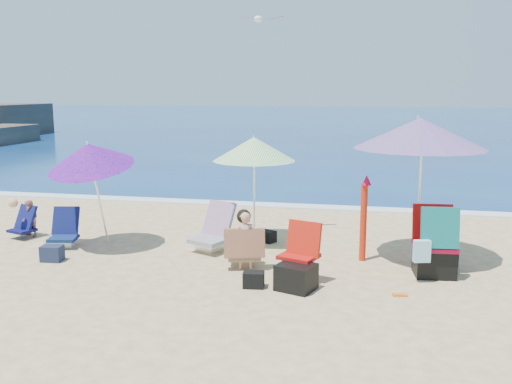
% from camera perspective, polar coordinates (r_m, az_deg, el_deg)
% --- Properties ---
extents(ground, '(120.00, 120.00, 0.00)m').
position_cam_1_polar(ground, '(8.46, 0.61, -8.63)').
color(ground, '#D8BC84').
rests_on(ground, ground).
extents(sea, '(120.00, 80.00, 0.12)m').
position_cam_1_polar(sea, '(52.95, 10.17, 7.20)').
color(sea, navy).
rests_on(sea, ground).
extents(foam, '(120.00, 0.50, 0.04)m').
position_cam_1_polar(foam, '(13.33, 4.87, -1.50)').
color(foam, white).
rests_on(foam, ground).
extents(umbrella_turquoise, '(2.22, 2.22, 2.37)m').
position_cam_1_polar(umbrella_turquoise, '(9.18, 16.41, 5.78)').
color(umbrella_turquoise, white).
rests_on(umbrella_turquoise, ground).
extents(umbrella_striped, '(1.61, 1.61, 1.97)m').
position_cam_1_polar(umbrella_striped, '(9.92, -0.21, 4.42)').
color(umbrella_striped, white).
rests_on(umbrella_striped, ground).
extents(umbrella_blue, '(1.67, 1.72, 2.02)m').
position_cam_1_polar(umbrella_blue, '(9.98, -16.68, 3.61)').
color(umbrella_blue, white).
rests_on(umbrella_blue, ground).
extents(furled_umbrella, '(0.17, 0.17, 1.43)m').
position_cam_1_polar(furled_umbrella, '(9.19, 10.99, -2.22)').
color(furled_umbrella, red).
rests_on(furled_umbrella, ground).
extents(chair_navy, '(0.67, 0.73, 0.67)m').
position_cam_1_polar(chair_navy, '(10.64, -19.14, -4.23)').
color(chair_navy, '#0E214F').
rests_on(chair_navy, ground).
extents(chair_rainbow, '(0.87, 1.00, 0.81)m').
position_cam_1_polar(chair_rainbow, '(9.89, -4.65, -4.54)').
color(chair_rainbow, '#D3674A').
rests_on(chair_rainbow, ground).
extents(camp_chair_left, '(0.65, 0.92, 0.90)m').
position_cam_1_polar(camp_chair_left, '(7.95, 4.27, -7.87)').
color(camp_chair_left, '#B1120C').
rests_on(camp_chair_left, ground).
extents(camp_chair_right, '(0.67, 0.84, 1.10)m').
position_cam_1_polar(camp_chair_right, '(8.79, 17.79, -5.70)').
color(camp_chair_right, '#BE0D34').
rests_on(camp_chair_right, ground).
extents(person_center, '(0.67, 0.60, 0.93)m').
position_cam_1_polar(person_center, '(8.68, -1.18, -5.04)').
color(person_center, tan).
rests_on(person_center, ground).
extents(person_left, '(0.55, 0.58, 0.78)m').
position_cam_1_polar(person_left, '(11.43, -22.29, -2.53)').
color(person_left, tan).
rests_on(person_left, ground).
extents(bag_navy_a, '(0.35, 0.27, 0.26)m').
position_cam_1_polar(bag_navy_a, '(9.75, -20.13, -5.91)').
color(bag_navy_a, '#1B233B').
rests_on(bag_navy_a, ground).
extents(bag_black_a, '(0.36, 0.33, 0.21)m').
position_cam_1_polar(bag_black_a, '(10.28, 1.17, -4.56)').
color(bag_black_a, black).
rests_on(bag_black_a, ground).
extents(bag_tan, '(0.31, 0.25, 0.24)m').
position_cam_1_polar(bag_tan, '(9.71, -1.11, -5.37)').
color(bag_tan, '#9F8B5B').
rests_on(bag_tan, ground).
extents(bag_navy_b, '(0.43, 0.40, 0.26)m').
position_cam_1_polar(bag_navy_b, '(9.35, 18.70, -6.51)').
color(bag_navy_b, '#1A263A').
rests_on(bag_navy_b, ground).
extents(bag_black_b, '(0.31, 0.23, 0.23)m').
position_cam_1_polar(bag_black_b, '(7.99, -0.25, -8.95)').
color(bag_black_b, black).
rests_on(bag_black_b, ground).
extents(orange_item, '(0.21, 0.12, 0.03)m').
position_cam_1_polar(orange_item, '(7.95, 14.51, -10.16)').
color(orange_item, orange).
rests_on(orange_item, ground).
extents(seagull, '(0.76, 0.33, 0.12)m').
position_cam_1_polar(seagull, '(10.59, 0.31, 17.27)').
color(seagull, white).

